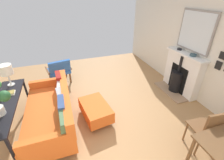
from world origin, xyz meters
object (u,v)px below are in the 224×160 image
mantel_bowl_near (179,49)px  table_lamp_near_end (6,70)px  book_stack (7,94)px  console_table (5,106)px  fireplace (181,75)px  mantel_bowl_far (193,55)px  dining_chair_near_fireplace (208,128)px  sofa (53,110)px  ottoman (95,110)px  armchair_accent (59,70)px

mantel_bowl_near → table_lamp_near_end: table_lamp_near_end is taller
table_lamp_near_end → book_stack: size_ratio=1.65×
mantel_bowl_near → console_table: mantel_bowl_near is taller
fireplace → mantel_bowl_far: size_ratio=7.90×
fireplace → console_table: 4.10m
mantel_bowl_far → table_lamp_near_end: bearing=-9.5°
fireplace → book_stack: size_ratio=4.30×
mantel_bowl_near → console_table: bearing=6.3°
dining_chair_near_fireplace → sofa: bearing=-32.5°
book_stack → ottoman: bearing=165.0°
fireplace → console_table: size_ratio=0.68×
mantel_bowl_far → book_stack: 4.16m
mantel_bowl_far → ottoman: mantel_bowl_far is taller
sofa → table_lamp_near_end: 1.25m
ottoman → armchair_accent: (0.64, -1.87, 0.21)m
fireplace → mantel_bowl_far: mantel_bowl_far is taller
dining_chair_near_fireplace → mantel_bowl_near: bearing=-115.4°
fireplace → ottoman: fireplace is taller
mantel_bowl_far → console_table: bearing=-0.4°
fireplace → dining_chair_near_fireplace: bearing=61.8°
fireplace → sofa: 3.34m
book_stack → mantel_bowl_far: bearing=175.5°
fireplace → mantel_bowl_near: 0.70m
table_lamp_near_end → mantel_bowl_far: bearing=170.5°
fireplace → armchair_accent: size_ratio=1.55×
mantel_bowl_far → armchair_accent: (3.13, -1.75, -0.70)m
mantel_bowl_near → book_stack: mantel_bowl_near is taller
mantel_bowl_far → dining_chair_near_fireplace: (0.95, 1.51, -0.60)m
mantel_bowl_near → armchair_accent: 3.45m
mantel_bowl_near → table_lamp_near_end: size_ratio=0.27×
armchair_accent → book_stack: size_ratio=2.76×
ottoman → console_table: 1.69m
mantel_bowl_far → table_lamp_near_end: table_lamp_near_end is taller
mantel_bowl_near → sofa: (3.36, 0.45, -0.79)m
fireplace → armchair_accent: bearing=-26.6°
table_lamp_near_end → dining_chair_near_fireplace: 3.90m
armchair_accent → sofa: bearing=82.6°
table_lamp_near_end → dining_chair_near_fireplace: bearing=145.3°
fireplace → ottoman: bearing=7.2°
table_lamp_near_end → book_stack: table_lamp_near_end is taller
sofa → ottoman: size_ratio=2.18×
console_table → ottoman: bearing=175.0°
ottoman → console_table: (1.63, -0.14, 0.42)m
mantel_bowl_far → sofa: bearing=-0.5°
fireplace → sofa: fireplace is taller
armchair_accent → dining_chair_near_fireplace: (-2.19, 3.26, 0.10)m
mantel_bowl_far → sofa: size_ratio=0.08×
mantel_bowl_far → book_stack: mantel_bowl_far is taller
armchair_accent → book_stack: bearing=55.1°
table_lamp_near_end → dining_chair_near_fireplace: (-3.18, 2.20, -0.54)m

